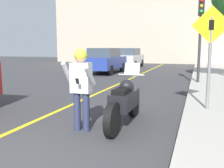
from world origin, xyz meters
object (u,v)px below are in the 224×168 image
(crossing_sign, at_px, (210,48))
(parked_car_blue, at_px, (105,60))
(motorcycle, at_px, (125,102))
(traffic_light, at_px, (201,24))
(person_biker, at_px, (81,82))
(parked_car_silver, at_px, (129,58))

(crossing_sign, distance_m, parked_car_blue, 11.12)
(motorcycle, relative_size, parked_car_blue, 0.54)
(traffic_light, xyz_separation_m, parked_car_blue, (-5.96, 3.97, -1.85))
(person_biker, bearing_deg, traffic_light, 73.41)
(motorcycle, relative_size, parked_car_silver, 0.54)
(crossing_sign, bearing_deg, parked_car_silver, 112.16)
(person_biker, xyz_separation_m, parked_car_blue, (-3.76, 11.34, -0.15))
(motorcycle, distance_m, traffic_light, 7.21)
(crossing_sign, bearing_deg, motorcycle, -139.37)
(motorcycle, xyz_separation_m, parked_car_blue, (-4.47, 10.68, 0.34))
(person_biker, height_order, parked_car_silver, parked_car_silver)
(person_biker, height_order, crossing_sign, crossing_sign)
(parked_car_silver, bearing_deg, person_biker, -77.99)
(person_biker, xyz_separation_m, parked_car_silver, (-3.61, 16.98, -0.15))
(motorcycle, xyz_separation_m, parked_car_silver, (-4.32, 16.31, 0.34))
(parked_car_blue, bearing_deg, parked_car_silver, 88.47)
(motorcycle, height_order, crossing_sign, crossing_sign)
(person_biker, bearing_deg, parked_car_blue, 108.34)
(traffic_light, relative_size, parked_car_blue, 0.88)
(crossing_sign, distance_m, traffic_light, 5.34)
(traffic_light, height_order, parked_car_silver, traffic_light)
(motorcycle, bearing_deg, crossing_sign, 40.63)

